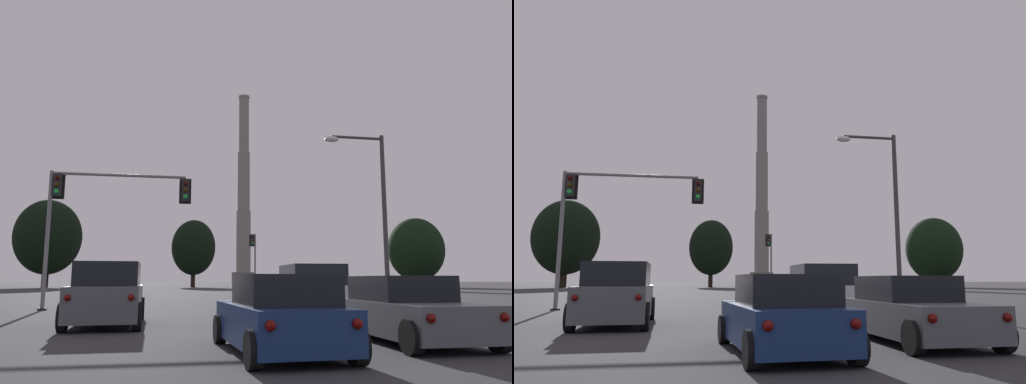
# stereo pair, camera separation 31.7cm
# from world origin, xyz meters

# --- Properties ---
(hatchback_center_lane_second) EXTENTS (2.09, 4.18, 1.44)m
(hatchback_center_lane_second) POSITION_xyz_m (0.27, 9.29, 0.66)
(hatchback_center_lane_second) COLOR navy
(hatchback_center_lane_second) RESTS_ON ground_plane
(suv_left_lane_front) EXTENTS (2.20, 4.94, 1.86)m
(suv_left_lane_front) POSITION_xyz_m (-3.51, 15.91, 0.90)
(suv_left_lane_front) COLOR #4C4F54
(suv_left_lane_front) RESTS_ON ground_plane
(suv_right_lane_front) EXTENTS (2.28, 4.97, 1.86)m
(suv_right_lane_front) POSITION_xyz_m (3.21, 17.03, 0.90)
(suv_right_lane_front) COLOR silver
(suv_right_lane_front) RESTS_ON ground_plane
(sedan_right_lane_second) EXTENTS (2.03, 4.72, 1.43)m
(sedan_right_lane_second) POSITION_xyz_m (3.42, 10.63, 0.67)
(sedan_right_lane_second) COLOR #4C4F54
(sedan_right_lane_second) RESTS_ON ground_plane
(traffic_light_far_right) EXTENTS (0.78, 0.50, 6.03)m
(traffic_light_far_right) POSITION_xyz_m (7.11, 50.77, 3.96)
(traffic_light_far_right) COLOR slate
(traffic_light_far_right) RESTS_ON ground_plane
(traffic_light_overhead_left) EXTENTS (6.65, 0.50, 6.33)m
(traffic_light_overhead_left) POSITION_xyz_m (-5.00, 24.00, 4.89)
(traffic_light_overhead_left) COLOR slate
(traffic_light_overhead_left) RESTS_ON ground_plane
(street_lamp) EXTENTS (2.71, 0.36, 7.58)m
(street_lamp) POSITION_xyz_m (6.91, 19.89, 4.68)
(street_lamp) COLOR #38383A
(street_lamp) RESTS_ON ground_plane
(smokestack) EXTENTS (7.10, 7.10, 60.05)m
(smokestack) POSITION_xyz_m (21.78, 152.28, 23.49)
(smokestack) COLOR slate
(smokestack) RESTS_ON ground_plane
(treeline_right_mid) EXTENTS (11.35, 10.21, 15.12)m
(treeline_right_mid) POSITION_xyz_m (-21.92, 91.21, 8.63)
(treeline_right_mid) COLOR black
(treeline_right_mid) RESTS_ON ground_plane
(treeline_center_right) EXTENTS (7.93, 7.14, 12.17)m
(treeline_center_right) POSITION_xyz_m (3.17, 91.55, 7.14)
(treeline_center_right) COLOR black
(treeline_center_right) RESTS_ON ground_plane
(treeline_far_left) EXTENTS (10.26, 9.24, 12.48)m
(treeline_far_left) POSITION_xyz_m (42.98, 84.34, 6.77)
(treeline_far_left) COLOR black
(treeline_far_left) RESTS_ON ground_plane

